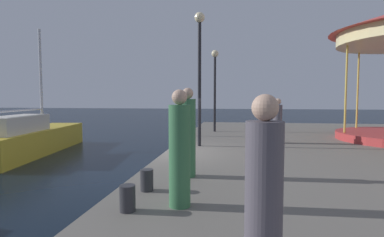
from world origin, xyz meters
name	(u,v)px	position (x,y,z in m)	size (l,w,h in m)	color
ground_plane	(166,175)	(0.00, 0.00, 0.00)	(120.00, 120.00, 0.00)	black
quay_dock	(380,170)	(6.43, 0.00, 0.40)	(12.87, 23.74, 0.80)	slate
sailboat_yellow	(31,139)	(-6.77, 2.75, 0.71)	(2.63, 7.39, 5.72)	gold
lamp_post_near_edge	(200,56)	(0.95, 1.19, 3.97)	(0.36, 0.36, 4.69)	black
lamp_post_mid_promenade	(215,76)	(1.17, 5.93, 3.63)	(0.36, 0.36, 4.12)	black
bollard_north	(147,180)	(0.60, -4.14, 1.00)	(0.24, 0.24, 0.40)	#2D2D33
bollard_south	(128,198)	(0.61, -5.17, 1.00)	(0.24, 0.24, 0.40)	#2D2D33
person_by_the_water	(188,135)	(1.20, -3.02, 1.71)	(0.34, 0.34, 1.93)	#387247
person_far_corner	(180,152)	(1.35, -4.84, 1.67)	(0.34, 0.34, 1.85)	#387247
person_mid_promenade	(264,198)	(2.48, -6.75, 1.62)	(0.34, 0.34, 1.75)	#514C56
person_near_carousel	(277,122)	(3.80, 2.31, 1.59)	(0.34, 0.34, 1.70)	#514C56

